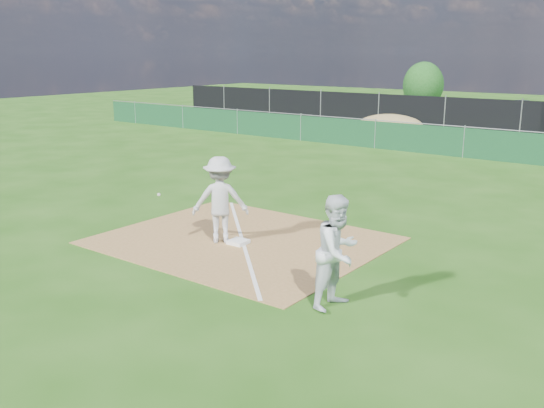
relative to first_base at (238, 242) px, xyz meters
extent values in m
plane|color=#204E10|center=(-0.10, 9.26, -0.06)|extent=(90.00, 90.00, 0.00)
cube|color=olive|center=(-0.10, 0.26, -0.05)|extent=(6.00, 5.00, 0.02)
cube|color=white|center=(-0.10, 0.26, -0.04)|extent=(5.01, 5.01, 0.01)
cube|color=#103C1F|center=(-0.10, 14.26, 0.54)|extent=(44.00, 0.05, 1.20)
ellipsoid|color=olive|center=(-5.10, 17.76, 0.52)|extent=(3.38, 2.60, 1.17)
cube|color=black|center=(-0.10, 22.26, 0.84)|extent=(46.00, 0.04, 1.80)
cube|color=black|center=(-0.10, 27.26, -0.06)|extent=(46.00, 9.00, 0.01)
cube|color=white|center=(0.00, 0.00, 0.00)|extent=(0.41, 0.41, 0.08)
imported|color=silver|center=(-0.42, -0.11, 0.93)|extent=(1.43, 1.36, 1.95)
sphere|color=white|center=(-2.37, -0.15, 0.78)|extent=(0.08, 0.08, 0.08)
imported|color=silver|center=(3.51, -1.57, 0.91)|extent=(0.82, 1.01, 1.94)
imported|color=#AEAFB6|center=(-5.27, 25.78, 0.70)|extent=(4.65, 2.49, 1.51)
imported|color=black|center=(-1.03, 26.80, 0.66)|extent=(4.37, 1.58, 1.43)
cylinder|color=#382316|center=(-9.89, 32.60, 0.43)|extent=(0.24, 0.24, 0.98)
ellipsoid|color=#174B15|center=(-9.89, 32.60, 1.73)|extent=(2.93, 2.93, 3.37)
camera|label=1|loc=(8.40, -9.85, 4.15)|focal=40.00mm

